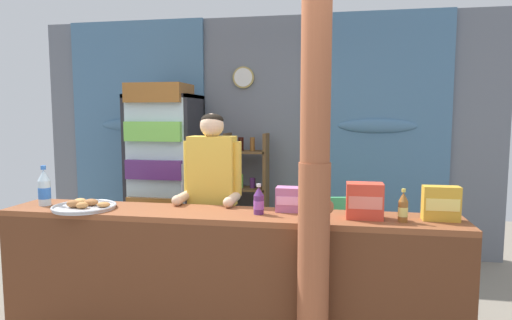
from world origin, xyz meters
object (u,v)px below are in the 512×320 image
(stall_counter, at_px, (221,267))
(plastic_lawn_chair, at_px, (342,233))
(snack_box_crackers, at_px, (365,201))
(bottle_shelf_rack, at_px, (247,192))
(snack_box_wafer, at_px, (289,199))
(timber_post, at_px, (315,172))
(soda_bottle_grape_soda, at_px, (259,201))
(pastry_tray, at_px, (85,206))
(drink_fridge, at_px, (164,166))
(shopkeeper, at_px, (212,189))
(soda_bottle_water, at_px, (44,189))
(soda_bottle_iced_tea, at_px, (403,208))
(snack_box_choco_powder, at_px, (441,203))

(stall_counter, bearing_deg, plastic_lawn_chair, 56.73)
(plastic_lawn_chair, height_order, snack_box_crackers, snack_box_crackers)
(bottle_shelf_rack, xyz_separation_m, snack_box_crackers, (1.17, -1.87, 0.31))
(snack_box_wafer, bearing_deg, snack_box_crackers, -13.95)
(timber_post, height_order, plastic_lawn_chair, timber_post)
(soda_bottle_grape_soda, bearing_deg, stall_counter, -159.94)
(soda_bottle_grape_soda, xyz_separation_m, pastry_tray, (-1.27, -0.06, -0.07))
(pastry_tray, bearing_deg, snack_box_wafer, 7.33)
(drink_fridge, height_order, shopkeeper, drink_fridge)
(drink_fridge, relative_size, pastry_tray, 4.28)
(plastic_lawn_chair, bearing_deg, timber_post, -97.64)
(shopkeeper, bearing_deg, timber_post, -41.12)
(soda_bottle_water, bearing_deg, snack_box_wafer, 3.90)
(soda_bottle_water, bearing_deg, soda_bottle_iced_tea, -1.22)
(plastic_lawn_chair, distance_m, soda_bottle_water, 2.59)
(timber_post, xyz_separation_m, bottle_shelf_rack, (-0.85, 2.17, -0.54))
(stall_counter, relative_size, soda_bottle_grape_soda, 15.29)
(soda_bottle_iced_tea, bearing_deg, plastic_lawn_chair, 105.81)
(bottle_shelf_rack, height_order, pastry_tray, bottle_shelf_rack)
(snack_box_choco_powder, bearing_deg, snack_box_wafer, 174.26)
(soda_bottle_water, bearing_deg, shopkeeper, 19.79)
(drink_fridge, bearing_deg, bottle_shelf_rack, 21.59)
(bottle_shelf_rack, bearing_deg, soda_bottle_grape_soda, -76.10)
(soda_bottle_grape_soda, relative_size, snack_box_choco_powder, 0.93)
(timber_post, bearing_deg, soda_bottle_water, 171.34)
(snack_box_wafer, bearing_deg, soda_bottle_grape_soda, -146.58)
(plastic_lawn_chair, relative_size, snack_box_crackers, 3.65)
(stall_counter, height_order, bottle_shelf_rack, bottle_shelf_rack)
(bottle_shelf_rack, bearing_deg, soda_bottle_iced_tea, -53.79)
(drink_fridge, bearing_deg, soda_bottle_grape_soda, -49.50)
(snack_box_choco_powder, xyz_separation_m, pastry_tray, (-2.46, -0.09, -0.09))
(plastic_lawn_chair, bearing_deg, snack_box_choco_powder, -62.75)
(shopkeeper, relative_size, snack_box_wafer, 8.97)
(stall_counter, height_order, snack_box_wafer, snack_box_wafer)
(pastry_tray, bearing_deg, bottle_shelf_rack, 67.13)
(shopkeeper, relative_size, soda_bottle_water, 5.33)
(stall_counter, distance_m, soda_bottle_water, 1.48)
(timber_post, height_order, bottle_shelf_rack, timber_post)
(stall_counter, distance_m, plastic_lawn_chair, 1.53)
(soda_bottle_water, height_order, pastry_tray, soda_bottle_water)
(bottle_shelf_rack, height_order, plastic_lawn_chair, bottle_shelf_rack)
(soda_bottle_water, bearing_deg, bottle_shelf_rack, 57.66)
(timber_post, height_order, pastry_tray, timber_post)
(shopkeeper, xyz_separation_m, snack_box_crackers, (1.16, -0.43, 0.03))
(drink_fridge, xyz_separation_m, plastic_lawn_chair, (1.90, -0.34, -0.56))
(drink_fridge, xyz_separation_m, soda_bottle_water, (-0.33, -1.53, -0.00))
(soda_bottle_grape_soda, relative_size, pastry_tray, 0.47)
(bottle_shelf_rack, relative_size, soda_bottle_iced_tea, 6.53)
(snack_box_choco_powder, bearing_deg, soda_bottle_water, -179.49)
(plastic_lawn_chair, bearing_deg, soda_bottle_water, -152.08)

